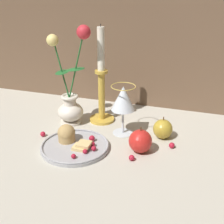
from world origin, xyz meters
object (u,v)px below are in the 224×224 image
(wine_glass, at_px, (123,100))
(apple_near_glass, at_px, (140,141))
(vase, at_px, (71,97))
(apple_beside_vase, at_px, (163,129))
(plate_with_pastries, at_px, (73,143))
(candlestick, at_px, (101,87))

(wine_glass, xyz_separation_m, apple_near_glass, (0.09, -0.10, -0.09))
(vase, distance_m, apple_beside_vase, 0.35)
(vase, distance_m, plate_with_pastries, 0.20)
(plate_with_pastries, distance_m, wine_glass, 0.22)
(wine_glass, bearing_deg, candlestick, 144.22)
(wine_glass, bearing_deg, apple_near_glass, -50.03)
(vase, relative_size, plate_with_pastries, 1.65)
(plate_with_pastries, bearing_deg, apple_beside_vase, 29.85)
(apple_near_glass, bearing_deg, plate_with_pastries, -169.08)
(apple_near_glass, bearing_deg, wine_glass, 129.97)
(plate_with_pastries, relative_size, wine_glass, 1.25)
(candlestick, relative_size, apple_beside_vase, 4.58)
(vase, height_order, candlestick, vase)
(plate_with_pastries, xyz_separation_m, apple_beside_vase, (0.26, 0.15, 0.02))
(wine_glass, bearing_deg, vase, 174.05)
(wine_glass, relative_size, apple_beside_vase, 2.23)
(apple_beside_vase, height_order, apple_near_glass, apple_near_glass)
(apple_beside_vase, distance_m, apple_near_glass, 0.12)
(candlestick, bearing_deg, apple_near_glass, -43.08)
(candlestick, height_order, apple_near_glass, candlestick)
(vase, distance_m, apple_near_glass, 0.32)
(vase, height_order, plate_with_pastries, vase)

